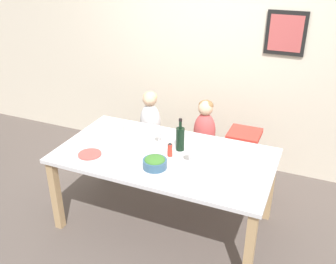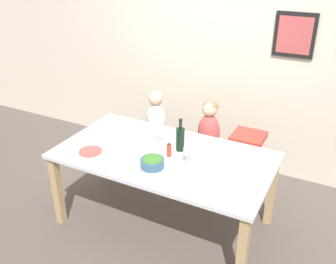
% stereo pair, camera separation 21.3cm
% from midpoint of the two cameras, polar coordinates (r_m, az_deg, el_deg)
% --- Properties ---
extents(ground_plane, '(14.00, 14.00, 0.00)m').
position_cam_midpoint_polar(ground_plane, '(3.69, 1.14, -13.48)').
color(ground_plane, '#564C47').
extents(wall_back, '(10.00, 0.09, 2.70)m').
position_cam_midpoint_polar(wall_back, '(4.25, 9.86, 12.18)').
color(wall_back, beige).
rests_on(wall_back, ground_plane).
extents(dining_table, '(1.87, 1.01, 0.74)m').
position_cam_midpoint_polar(dining_table, '(3.30, 1.24, -4.62)').
color(dining_table, silver).
rests_on(dining_table, ground_plane).
extents(chair_far_left, '(0.37, 0.37, 0.44)m').
position_cam_midpoint_polar(chair_far_left, '(4.24, -0.37, -1.76)').
color(chair_far_left, silver).
rests_on(chair_far_left, ground_plane).
extents(chair_far_center, '(0.37, 0.37, 0.44)m').
position_cam_midpoint_polar(chair_far_center, '(4.02, 7.55, -3.67)').
color(chair_far_center, silver).
rests_on(chair_far_center, ground_plane).
extents(chair_right_highchair, '(0.31, 0.32, 0.72)m').
position_cam_midpoint_polar(chair_right_highchair, '(3.84, 13.52, -2.71)').
color(chair_right_highchair, silver).
rests_on(chair_right_highchair, ground_plane).
extents(person_child_left, '(0.23, 0.20, 0.54)m').
position_cam_midpoint_polar(person_child_left, '(4.09, -0.38, 2.54)').
color(person_child_left, silver).
rests_on(person_child_left, chair_far_left).
extents(person_child_center, '(0.23, 0.20, 0.54)m').
position_cam_midpoint_polar(person_child_center, '(3.86, 7.85, 0.80)').
color(person_child_center, '#C64C4C').
rests_on(person_child_center, chair_far_center).
extents(wine_bottle, '(0.08, 0.08, 0.30)m').
position_cam_midpoint_polar(wine_bottle, '(3.28, 3.74, -1.03)').
color(wine_bottle, black).
rests_on(wine_bottle, dining_table).
extents(paper_towel_roll, '(0.11, 0.11, 0.26)m').
position_cam_midpoint_polar(paper_towel_roll, '(3.29, -3.97, -0.61)').
color(paper_towel_roll, white).
rests_on(paper_towel_roll, dining_table).
extents(wine_glass_near, '(0.07, 0.07, 0.19)m').
position_cam_midpoint_polar(wine_glass_near, '(3.06, 4.96, -2.85)').
color(wine_glass_near, white).
rests_on(wine_glass_near, dining_table).
extents(wine_glass_far, '(0.07, 0.07, 0.19)m').
position_cam_midpoint_polar(wine_glass_far, '(3.37, 0.55, 0.14)').
color(wine_glass_far, white).
rests_on(wine_glass_far, dining_table).
extents(salad_bowl_large, '(0.20, 0.20, 0.10)m').
position_cam_midpoint_polar(salad_bowl_large, '(3.05, -0.41, -4.59)').
color(salad_bowl_large, '#335675').
rests_on(salad_bowl_large, dining_table).
extents(dinner_plate_front_left, '(0.20, 0.20, 0.01)m').
position_cam_midpoint_polar(dinner_plate_front_left, '(3.34, -9.97, -2.96)').
color(dinner_plate_front_left, '#D14C47').
rests_on(dinner_plate_front_left, dining_table).
extents(dinner_plate_back_left, '(0.20, 0.20, 0.01)m').
position_cam_midpoint_polar(dinner_plate_back_left, '(3.72, -3.38, 0.63)').
color(dinner_plate_back_left, silver).
rests_on(dinner_plate_back_left, dining_table).
extents(condiment_bottle_hot_sauce, '(0.04, 0.04, 0.13)m').
position_cam_midpoint_polar(condiment_bottle_hot_sauce, '(3.20, 2.07, -2.72)').
color(condiment_bottle_hot_sauce, red).
rests_on(condiment_bottle_hot_sauce, dining_table).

